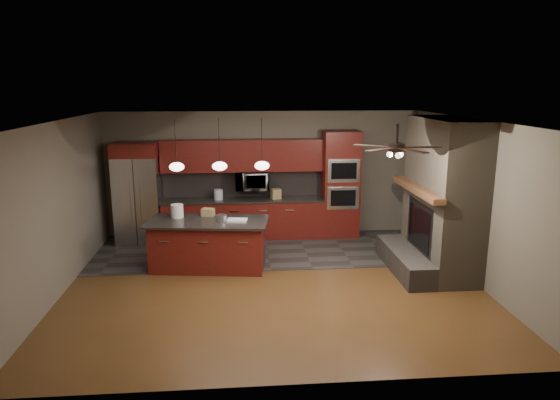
{
  "coord_description": "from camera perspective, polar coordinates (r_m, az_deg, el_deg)",
  "views": [
    {
      "loc": [
        -0.57,
        -8.08,
        3.38
      ],
      "look_at": [
        0.16,
        0.6,
        1.35
      ],
      "focal_mm": 32.0,
      "sensor_mm": 36.0,
      "label": 1
    }
  ],
  "objects": [
    {
      "name": "pendant_center",
      "position": [
        8.9,
        -6.91,
        3.88
      ],
      "size": [
        0.26,
        0.26,
        0.92
      ],
      "color": "black",
      "rests_on": "ceiling"
    },
    {
      "name": "back_wall",
      "position": [
        11.27,
        -1.86,
        3.0
      ],
      "size": [
        7.0,
        0.02,
        2.8
      ],
      "primitive_type": "cube",
      "color": "#696154",
      "rests_on": "ground"
    },
    {
      "name": "back_cabinetry",
      "position": [
        11.1,
        -4.22,
        0.15
      ],
      "size": [
        3.59,
        0.64,
        2.2
      ],
      "color": "maroon",
      "rests_on": "ground"
    },
    {
      "name": "fireplace_column",
      "position": [
        9.45,
        17.75,
        -0.24
      ],
      "size": [
        1.3,
        2.1,
        2.8
      ],
      "color": "brown",
      "rests_on": "ground"
    },
    {
      "name": "paint_can",
      "position": [
        9.18,
        -6.7,
        -2.09
      ],
      "size": [
        0.22,
        0.22,
        0.13
      ],
      "primitive_type": "cylinder",
      "rotation": [
        0.0,
        0.0,
        -0.18
      ],
      "color": "#B7B6BB",
      "rests_on": "kitchen_island"
    },
    {
      "name": "white_bucket",
      "position": [
        9.59,
        -11.67,
        -1.24
      ],
      "size": [
        0.32,
        0.32,
        0.25
      ],
      "primitive_type": "cylinder",
      "rotation": [
        0.0,
        0.0,
        -0.51
      ],
      "color": "white",
      "rests_on": "kitchen_island"
    },
    {
      "name": "ground",
      "position": [
        8.77,
        -0.75,
        -9.53
      ],
      "size": [
        7.0,
        7.0,
        0.0
      ],
      "primitive_type": "plane",
      "color": "brown",
      "rests_on": "ground"
    },
    {
      "name": "right_wall",
      "position": [
        9.26,
        21.37,
        -0.13
      ],
      "size": [
        0.02,
        6.0,
        2.8
      ],
      "primitive_type": "cube",
      "color": "#696154",
      "rests_on": "ground"
    },
    {
      "name": "counter_box",
      "position": [
        11.02,
        -0.48,
        0.71
      ],
      "size": [
        0.24,
        0.21,
        0.22
      ],
      "primitive_type": "cube",
      "rotation": [
        0.0,
        0.0,
        0.33
      ],
      "color": "#A28A53",
      "rests_on": "back_cabinetry"
    },
    {
      "name": "pendant_right",
      "position": [
        8.9,
        -2.07,
        3.97
      ],
      "size": [
        0.26,
        0.26,
        0.92
      ],
      "color": "black",
      "rests_on": "ceiling"
    },
    {
      "name": "cardboard_box",
      "position": [
        9.61,
        -8.23,
        -1.4
      ],
      "size": [
        0.27,
        0.23,
        0.14
      ],
      "primitive_type": "cube",
      "rotation": [
        0.0,
        0.0,
        -0.33
      ],
      "color": "#9B8050",
      "rests_on": "kitchen_island"
    },
    {
      "name": "refrigerator",
      "position": [
        11.15,
        -15.94,
        0.77
      ],
      "size": [
        0.94,
        0.75,
        2.18
      ],
      "color": "silver",
      "rests_on": "ground"
    },
    {
      "name": "slate_tile_patch",
      "position": [
        10.45,
        -1.46,
        -5.71
      ],
      "size": [
        7.0,
        2.4,
        0.01
      ],
      "primitive_type": "cube",
      "color": "#353230",
      "rests_on": "ground"
    },
    {
      "name": "left_wall",
      "position": [
        8.82,
        -24.1,
        -1.01
      ],
      "size": [
        0.02,
        6.0,
        2.8
      ],
      "primitive_type": "cube",
      "color": "#696154",
      "rests_on": "ground"
    },
    {
      "name": "counter_bucket",
      "position": [
        11.04,
        -7.05,
        0.63
      ],
      "size": [
        0.21,
        0.21,
        0.22
      ],
      "primitive_type": "cylinder",
      "rotation": [
        0.0,
        0.0,
        0.09
      ],
      "color": "silver",
      "rests_on": "back_cabinetry"
    },
    {
      "name": "microwave",
      "position": [
        11.03,
        -3.22,
        2.23
      ],
      "size": [
        0.73,
        0.41,
        0.5
      ],
      "primitive_type": "imported",
      "color": "silver",
      "rests_on": "back_cabinetry"
    },
    {
      "name": "kitchen_island",
      "position": [
        9.43,
        -8.2,
        -5.02
      ],
      "size": [
        2.32,
        1.28,
        0.92
      ],
      "rotation": [
        0.0,
        0.0,
        -0.13
      ],
      "color": "maroon",
      "rests_on": "ground"
    },
    {
      "name": "paint_tray",
      "position": [
        9.19,
        -4.92,
        -2.32
      ],
      "size": [
        0.39,
        0.3,
        0.04
      ],
      "primitive_type": "cube",
      "rotation": [
        0.0,
        0.0,
        -0.14
      ],
      "color": "white",
      "rests_on": "kitchen_island"
    },
    {
      "name": "ceiling_fan",
      "position": [
        7.71,
        13.18,
        5.92
      ],
      "size": [
        1.27,
        1.33,
        0.41
      ],
      "color": "black",
      "rests_on": "ceiling"
    },
    {
      "name": "oven_tower",
      "position": [
        11.22,
        6.93,
        1.78
      ],
      "size": [
        0.8,
        0.63,
        2.38
      ],
      "color": "maroon",
      "rests_on": "ground"
    },
    {
      "name": "pendant_left",
      "position": [
        8.96,
        -11.72,
        3.76
      ],
      "size": [
        0.26,
        0.26,
        0.92
      ],
      "color": "black",
      "rests_on": "ceiling"
    },
    {
      "name": "ceiling",
      "position": [
        8.12,
        -0.8,
        9.04
      ],
      "size": [
        7.0,
        6.0,
        0.02
      ],
      "primitive_type": "cube",
      "color": "white",
      "rests_on": "back_wall"
    }
  ]
}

